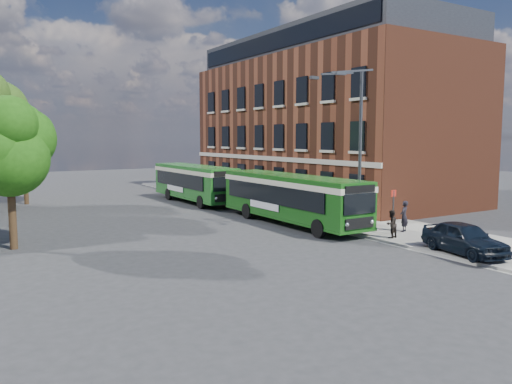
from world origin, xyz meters
TOP-DOWN VIEW (x-y plane):
  - ground at (0.00, 0.00)m, footprint 120.00×120.00m
  - pavement at (7.00, 8.00)m, footprint 6.00×48.00m
  - kerb_line at (3.95, 8.00)m, footprint 0.12×48.00m
  - brick_office at (14.00, 12.00)m, footprint 12.10×26.00m
  - street_lamp at (4.84, -2.00)m, footprint 2.96×2.38m
  - bus_stop_sign at (5.60, -4.20)m, footprint 0.35×0.08m
  - bus_front at (3.20, 1.86)m, footprint 2.65×12.27m
  - bus_rear at (2.51, 14.47)m, footprint 2.75×11.09m
  - parked_car at (4.80, -9.15)m, footprint 2.55×4.49m
  - pedestrian_a at (6.66, -4.02)m, footprint 0.73×0.62m
  - pedestrian_b at (4.74, -4.90)m, footprint 0.78×0.65m
  - tree_left at (-12.02, 3.10)m, footprint 4.27×4.06m
  - tree_right at (-9.37, 20.37)m, footprint 4.68×4.45m

SIDE VIEW (x-z plane):
  - ground at x=0.00m, z-range 0.00..0.00m
  - kerb_line at x=3.95m, z-range 0.00..0.01m
  - pavement at x=7.00m, z-range 0.00..0.15m
  - parked_car at x=4.80m, z-range 0.15..1.59m
  - pedestrian_b at x=4.74m, z-range 0.15..1.61m
  - pedestrian_a at x=6.66m, z-range 0.15..1.86m
  - bus_stop_sign at x=5.60m, z-range 0.25..2.77m
  - bus_rear at x=2.51m, z-range 0.32..3.34m
  - bus_front at x=3.20m, z-range 0.32..3.34m
  - street_lamp at x=4.84m, z-range 0.29..9.29m
  - tree_left at x=-12.02m, z-range 1.28..8.50m
  - tree_right at x=-9.37m, z-range 1.41..9.31m
  - brick_office at x=14.00m, z-range -0.13..14.07m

